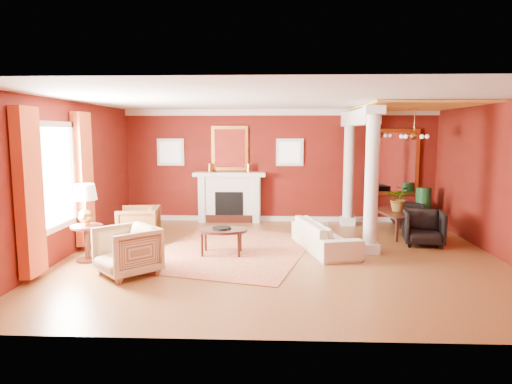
{
  "coord_description": "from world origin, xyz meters",
  "views": [
    {
      "loc": [
        -0.13,
        -8.34,
        2.31
      ],
      "look_at": [
        -0.5,
        0.5,
        1.15
      ],
      "focal_mm": 32.0,
      "sensor_mm": 36.0,
      "label": 1
    }
  ],
  "objects_px": {
    "sofa": "(325,231)",
    "side_table": "(86,210)",
    "dining_table": "(400,216)",
    "armchair_stripe": "(127,248)",
    "coffee_table": "(222,231)",
    "armchair_leopard": "(138,223)"
  },
  "relations": [
    {
      "from": "coffee_table",
      "to": "dining_table",
      "type": "distance_m",
      "value": 4.28
    },
    {
      "from": "sofa",
      "to": "armchair_leopard",
      "type": "distance_m",
      "value": 3.91
    },
    {
      "from": "sofa",
      "to": "armchair_stripe",
      "type": "relative_size",
      "value": 2.27
    },
    {
      "from": "dining_table",
      "to": "armchair_stripe",
      "type": "bearing_deg",
      "value": 111.93
    },
    {
      "from": "side_table",
      "to": "dining_table",
      "type": "bearing_deg",
      "value": 21.21
    },
    {
      "from": "sofa",
      "to": "armchair_leopard",
      "type": "relative_size",
      "value": 2.39
    },
    {
      "from": "armchair_leopard",
      "to": "dining_table",
      "type": "height_order",
      "value": "dining_table"
    },
    {
      "from": "armchair_stripe",
      "to": "side_table",
      "type": "height_order",
      "value": "side_table"
    },
    {
      "from": "sofa",
      "to": "side_table",
      "type": "bearing_deg",
      "value": 88.1
    },
    {
      "from": "sofa",
      "to": "armchair_stripe",
      "type": "bearing_deg",
      "value": 102.77
    },
    {
      "from": "coffee_table",
      "to": "side_table",
      "type": "bearing_deg",
      "value": -167.06
    },
    {
      "from": "armchair_leopard",
      "to": "coffee_table",
      "type": "distance_m",
      "value": 2.09
    },
    {
      "from": "armchair_stripe",
      "to": "dining_table",
      "type": "distance_m",
      "value": 6.13
    },
    {
      "from": "sofa",
      "to": "armchair_leopard",
      "type": "height_order",
      "value": "armchair_leopard"
    },
    {
      "from": "sofa",
      "to": "dining_table",
      "type": "relative_size",
      "value": 1.33
    },
    {
      "from": "sofa",
      "to": "armchair_leopard",
      "type": "xyz_separation_m",
      "value": [
        -3.87,
        0.53,
        0.03
      ]
    },
    {
      "from": "armchair_leopard",
      "to": "coffee_table",
      "type": "relative_size",
      "value": 0.85
    },
    {
      "from": "sofa",
      "to": "side_table",
      "type": "height_order",
      "value": "side_table"
    },
    {
      "from": "sofa",
      "to": "coffee_table",
      "type": "bearing_deg",
      "value": 87.33
    },
    {
      "from": "coffee_table",
      "to": "side_table",
      "type": "relative_size",
      "value": 0.7
    },
    {
      "from": "sofa",
      "to": "dining_table",
      "type": "xyz_separation_m",
      "value": [
        1.86,
        1.46,
        0.03
      ]
    },
    {
      "from": "armchair_stripe",
      "to": "coffee_table",
      "type": "relative_size",
      "value": 0.9
    }
  ]
}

